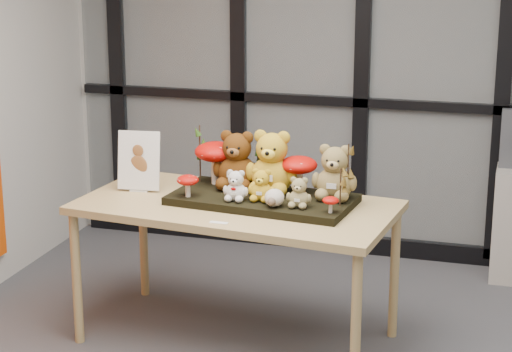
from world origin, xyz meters
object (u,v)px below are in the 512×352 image
(bear_brown_medium, at_px, (237,157))
(bear_small_yellow, at_px, (262,183))
(mushroom_front_left, at_px, (188,185))
(bear_pooh_yellow, at_px, (272,158))
(plush_cream_hedgehog, at_px, (274,197))
(mushroom_back_right, at_px, (299,173))
(mushroom_front_right, at_px, (331,204))
(sign_holder, at_px, (139,163))
(mushroom_back_left, at_px, (216,161))
(bear_beige_small, at_px, (299,190))
(diorama_tray, at_px, (262,199))
(bear_tan_back, at_px, (335,169))
(display_table, at_px, (236,216))
(bear_white_bow, at_px, (236,184))

(bear_brown_medium, height_order, bear_small_yellow, bear_brown_medium)
(bear_small_yellow, relative_size, mushroom_front_left, 1.44)
(bear_pooh_yellow, height_order, bear_brown_medium, bear_pooh_yellow)
(plush_cream_hedgehog, height_order, mushroom_back_right, mushroom_back_right)
(bear_small_yellow, xyz_separation_m, mushroom_front_right, (0.38, -0.11, -0.05))
(mushroom_front_right, xyz_separation_m, sign_holder, (-1.12, 0.23, 0.07))
(bear_pooh_yellow, distance_m, mushroom_back_left, 0.35)
(plush_cream_hedgehog, bearing_deg, bear_small_yellow, 143.51)
(mushroom_front_left, height_order, mushroom_front_right, mushroom_front_left)
(bear_beige_small, height_order, plush_cream_hedgehog, bear_beige_small)
(mushroom_back_right, relative_size, mushroom_front_left, 1.70)
(plush_cream_hedgehog, bearing_deg, bear_pooh_yellow, 114.38)
(diorama_tray, bearing_deg, mushroom_back_left, 159.70)
(bear_brown_medium, distance_m, plush_cream_hedgehog, 0.42)
(mushroom_front_left, xyz_separation_m, mushroom_front_right, (0.77, -0.06, -0.02))
(bear_beige_small, relative_size, mushroom_front_right, 1.89)
(plush_cream_hedgehog, relative_size, mushroom_front_left, 0.78)
(bear_tan_back, relative_size, bear_beige_small, 1.83)
(mushroom_front_right, bearing_deg, bear_small_yellow, 164.29)
(diorama_tray, bearing_deg, sign_holder, -176.57)
(mushroom_back_left, xyz_separation_m, mushroom_front_right, (0.71, -0.35, -0.08))
(display_table, bearing_deg, mushroom_front_left, -155.53)
(mushroom_back_left, bearing_deg, bear_beige_small, -28.46)
(mushroom_front_left, bearing_deg, mushroom_front_right, -4.79)
(bear_small_yellow, relative_size, mushroom_back_right, 0.85)
(mushroom_front_left, relative_size, sign_holder, 0.39)
(mushroom_front_right, bearing_deg, plush_cream_hedgehog, 175.29)
(bear_brown_medium, bearing_deg, mushroom_back_left, 169.10)
(display_table, distance_m, sign_holder, 0.63)
(display_table, xyz_separation_m, bear_pooh_yellow, (0.16, 0.13, 0.29))
(bear_brown_medium, xyz_separation_m, mushroom_front_left, (-0.19, -0.24, -0.11))
(display_table, height_order, plush_cream_hedgehog, plush_cream_hedgehog)
(plush_cream_hedgehog, xyz_separation_m, mushroom_front_left, (-0.48, 0.04, 0.01))
(bear_tan_back, bearing_deg, bear_beige_small, -117.90)
(diorama_tray, height_order, mushroom_front_right, mushroom_front_right)
(mushroom_back_left, xyz_separation_m, mushroom_back_right, (0.48, -0.05, -0.02))
(sign_holder, bearing_deg, bear_white_bow, -20.61)
(diorama_tray, relative_size, bear_beige_small, 5.52)
(bear_pooh_yellow, height_order, plush_cream_hedgehog, bear_pooh_yellow)
(bear_white_bow, height_order, mushroom_front_left, bear_white_bow)
(bear_white_bow, xyz_separation_m, sign_holder, (-0.60, 0.15, 0.03))
(bear_small_yellow, bearing_deg, bear_pooh_yellow, 93.25)
(bear_tan_back, bearing_deg, plush_cream_hedgehog, -131.84)
(bear_brown_medium, distance_m, bear_white_bow, 0.25)
(bear_small_yellow, relative_size, mushroom_back_left, 0.72)
(diorama_tray, distance_m, bear_beige_small, 0.29)
(bear_brown_medium, bearing_deg, plush_cream_hedgehog, -38.29)
(bear_beige_small, bearing_deg, bear_tan_back, 62.10)
(display_table, distance_m, mushroom_front_right, 0.57)
(bear_pooh_yellow, relative_size, bear_small_yellow, 1.99)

